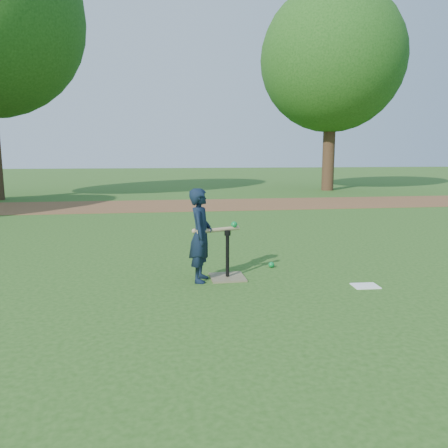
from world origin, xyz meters
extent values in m
plane|color=#285116|center=(0.00, 0.00, 0.00)|extent=(80.00, 80.00, 0.00)
cube|color=brown|center=(0.00, 7.50, 0.01)|extent=(24.00, 3.00, 0.01)
imported|color=black|center=(-0.05, -0.42, 0.58)|extent=(0.37, 0.47, 1.15)
sphere|color=#0B7F33|center=(0.98, 0.06, 0.04)|extent=(0.08, 0.08, 0.08)
cube|color=white|center=(1.88, -0.94, 0.01)|extent=(0.31, 0.24, 0.01)
cube|color=#756B4A|center=(0.30, -0.36, 0.01)|extent=(0.44, 0.44, 0.02)
cylinder|color=black|center=(0.30, -0.36, 0.30)|extent=(0.05, 0.05, 0.55)
cylinder|color=black|center=(0.30, -0.36, 0.58)|extent=(0.08, 0.08, 0.06)
cylinder|color=tan|center=(0.18, -0.38, 0.63)|extent=(0.57, 0.28, 0.05)
sphere|color=tan|center=(-0.12, -0.42, 0.63)|extent=(0.06, 0.06, 0.06)
sphere|color=#0B7F33|center=(0.39, -0.30, 0.68)|extent=(0.08, 0.08, 0.08)
cylinder|color=#382316|center=(6.50, 12.00, 1.71)|extent=(0.50, 0.50, 3.42)
sphere|color=#285B19|center=(6.50, 12.00, 5.30)|extent=(5.80, 5.80, 5.80)
camera|label=1|loc=(-0.53, -5.66, 1.58)|focal=35.00mm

